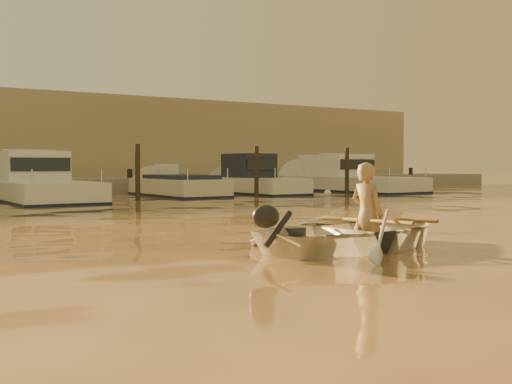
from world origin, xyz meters
TOP-DOWN VIEW (x-y plane):
  - ground_plane at (0.00, 0.00)m, footprint 160.00×160.00m
  - dinghy at (-2.30, -0.08)m, footprint 3.85×2.96m
  - person at (-2.20, -0.07)m, footprint 0.45×0.63m
  - outboard_motor at (-3.79, -0.25)m, footprint 0.94×0.50m
  - oar_port at (-2.06, -0.05)m, footprint 0.73×2.01m
  - oar_starboard at (-2.25, -0.07)m, footprint 0.18×2.10m
  - moored_boat_2 at (-3.15, 16.00)m, footprint 2.66×8.79m
  - moored_boat_3 at (2.44, 16.00)m, footprint 2.10×6.05m
  - moored_boat_4 at (6.19, 16.00)m, footprint 2.03×6.33m
  - moored_boat_5 at (11.41, 16.00)m, footprint 2.74×9.03m
  - piling_2 at (-0.20, 13.80)m, footprint 0.18×0.18m
  - piling_3 at (4.80, 13.80)m, footprint 0.18×0.18m
  - piling_4 at (9.50, 13.80)m, footprint 0.18×0.18m
  - fender_c at (-2.92, 13.16)m, footprint 0.30×0.30m
  - fender_d at (3.59, 13.91)m, footprint 0.30×0.30m
  - fender_e at (7.57, 12.76)m, footprint 0.30×0.30m
  - quay at (0.00, 21.50)m, footprint 52.00×4.00m
  - waterfront_building at (0.00, 27.00)m, footprint 46.00×7.00m

SIDE VIEW (x-z plane):
  - ground_plane at x=0.00m, z-range 0.00..0.00m
  - fender_c at x=-2.92m, z-range -0.05..0.25m
  - fender_d at x=3.59m, z-range -0.05..0.25m
  - fender_e at x=7.57m, z-range -0.05..0.25m
  - quay at x=0.00m, z-range -0.35..0.65m
  - moored_boat_3 at x=2.44m, z-range -0.25..0.70m
  - dinghy at x=-2.30m, z-range -0.12..0.62m
  - outboard_motor at x=-3.79m, z-range -0.07..0.63m
  - oar_port at x=-2.06m, z-range 0.35..0.49m
  - oar_starboard at x=-2.25m, z-range 0.35..0.49m
  - person at x=-2.20m, z-range -0.30..1.31m
  - moored_boat_2 at x=-3.15m, z-range -0.25..1.50m
  - moored_boat_4 at x=6.19m, z-range -0.25..1.50m
  - moored_boat_5 at x=11.41m, z-range -0.25..1.50m
  - piling_2 at x=-0.20m, z-range -0.20..2.00m
  - piling_3 at x=4.80m, z-range -0.20..2.00m
  - piling_4 at x=9.50m, z-range -0.20..2.00m
  - waterfront_building at x=0.00m, z-range 0.00..4.80m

